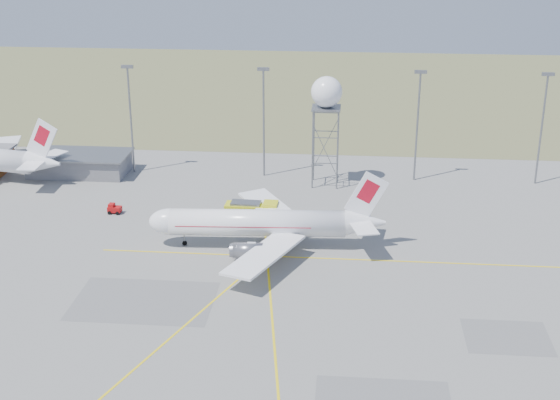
# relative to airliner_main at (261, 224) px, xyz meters

# --- Properties ---
(ground) EXTENTS (400.00, 400.00, 0.00)m
(ground) POSITION_rel_airliner_main_xyz_m (6.80, -33.45, -3.68)
(ground) COLOR gray
(ground) RESTS_ON ground
(grass_strip) EXTENTS (400.00, 120.00, 0.03)m
(grass_strip) POSITION_rel_airliner_main_xyz_m (6.80, 106.55, -3.67)
(grass_strip) COLOR #5C6B3A
(grass_strip) RESTS_ON ground
(building_grey) EXTENTS (19.00, 10.00, 3.90)m
(building_grey) POSITION_rel_airliner_main_xyz_m (-38.20, 30.55, -1.71)
(building_grey) COLOR gray
(building_grey) RESTS_ON ground
(mast_a) EXTENTS (2.20, 0.50, 20.50)m
(mast_a) POSITION_rel_airliner_main_xyz_m (-28.20, 32.55, 8.39)
(mast_a) COLOR slate
(mast_a) RESTS_ON ground
(mast_b) EXTENTS (2.20, 0.50, 20.50)m
(mast_b) POSITION_rel_airliner_main_xyz_m (-3.20, 32.55, 8.39)
(mast_b) COLOR slate
(mast_b) RESTS_ON ground
(mast_c) EXTENTS (2.20, 0.50, 20.50)m
(mast_c) POSITION_rel_airliner_main_xyz_m (24.80, 32.55, 8.39)
(mast_c) COLOR slate
(mast_c) RESTS_ON ground
(mast_d) EXTENTS (2.20, 0.50, 20.50)m
(mast_d) POSITION_rel_airliner_main_xyz_m (46.80, 32.55, 8.39)
(mast_d) COLOR slate
(mast_d) RESTS_ON ground
(airliner_main) EXTENTS (35.33, 34.30, 12.01)m
(airliner_main) POSITION_rel_airliner_main_xyz_m (0.00, 0.00, 0.00)
(airliner_main) COLOR white
(airliner_main) RESTS_ON ground
(radar_tower) EXTENTS (5.50, 5.50, 19.91)m
(radar_tower) POSITION_rel_airliner_main_xyz_m (8.38, 28.59, 7.49)
(radar_tower) COLOR slate
(radar_tower) RESTS_ON ground
(fire_truck) EXTENTS (8.65, 3.70, 3.41)m
(fire_truck) POSITION_rel_airliner_main_xyz_m (-2.43, 9.63, -2.04)
(fire_truck) COLOR #C8CA17
(fire_truck) RESTS_ON ground
(baggage_tug) EXTENTS (2.25, 1.86, 1.66)m
(baggage_tug) POSITION_rel_airliner_main_xyz_m (-25.76, 11.11, -3.05)
(baggage_tug) COLOR #A70B0D
(baggage_tug) RESTS_ON ground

